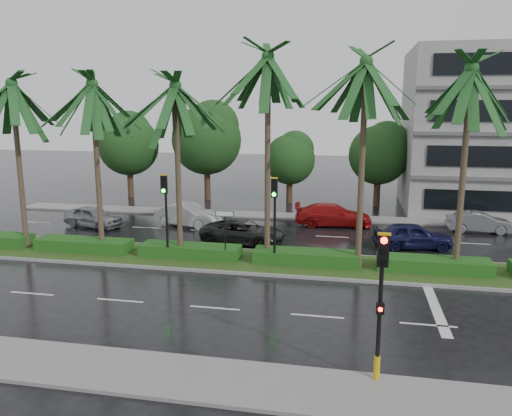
% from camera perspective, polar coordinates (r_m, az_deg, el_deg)
% --- Properties ---
extents(ground, '(120.00, 120.00, 0.00)m').
position_cam_1_polar(ground, '(24.51, -1.53, -6.92)').
color(ground, black).
rests_on(ground, ground).
extents(near_sidewalk, '(40.00, 2.40, 0.12)m').
position_cam_1_polar(near_sidewalk, '(15.53, -10.27, -18.29)').
color(near_sidewalk, gray).
rests_on(near_sidewalk, ground).
extents(far_sidewalk, '(40.00, 2.00, 0.12)m').
position_cam_1_polar(far_sidewalk, '(35.90, 2.68, -0.91)').
color(far_sidewalk, gray).
rests_on(far_sidewalk, ground).
extents(median, '(36.00, 4.00, 0.15)m').
position_cam_1_polar(median, '(25.42, -1.03, -6.06)').
color(median, gray).
rests_on(median, ground).
extents(hedge, '(35.20, 1.40, 0.60)m').
position_cam_1_polar(hedge, '(25.31, -1.03, -5.26)').
color(hedge, '#214D16').
rests_on(hedge, median).
extents(lane_markings, '(34.00, 13.06, 0.01)m').
position_cam_1_polar(lane_markings, '(23.65, 5.50, -7.65)').
color(lane_markings, silver).
rests_on(lane_markings, ground).
extents(palm_row, '(26.30, 4.20, 10.71)m').
position_cam_1_polar(palm_row, '(24.58, -4.02, 13.51)').
color(palm_row, '#443727').
rests_on(palm_row, median).
extents(signal_near, '(0.34, 0.45, 4.36)m').
position_cam_1_polar(signal_near, '(14.31, 14.04, -10.27)').
color(signal_near, black).
rests_on(signal_near, near_sidewalk).
extents(signal_median_left, '(0.34, 0.42, 4.36)m').
position_cam_1_polar(signal_median_left, '(25.19, -10.33, 0.45)').
color(signal_median_left, black).
rests_on(signal_median_left, median).
extents(signal_median_right, '(0.34, 0.42, 4.36)m').
position_cam_1_polar(signal_median_right, '(23.75, 2.12, -0.04)').
color(signal_median_right, black).
rests_on(signal_median_right, median).
extents(street_sign, '(0.95, 0.09, 2.60)m').
position_cam_1_polar(street_sign, '(24.62, -3.58, -1.72)').
color(street_sign, black).
rests_on(street_sign, median).
extents(bg_trees, '(32.83, 5.79, 8.37)m').
position_cam_1_polar(bg_trees, '(41.07, 0.80, 7.21)').
color(bg_trees, '#3D2A1C').
rests_on(bg_trees, ground).
extents(car_silver, '(2.68, 4.39, 1.40)m').
position_cam_1_polar(car_silver, '(34.34, -18.10, -0.94)').
color(car_silver, gray).
rests_on(car_silver, ground).
extents(car_white, '(2.66, 4.72, 1.47)m').
position_cam_1_polar(car_white, '(33.20, -7.79, -0.82)').
color(car_white, '#BEBEBE').
rests_on(car_white, ground).
extents(car_darkgrey, '(2.66, 5.02, 1.34)m').
position_cam_1_polar(car_darkgrey, '(28.73, -1.52, -2.77)').
color(car_darkgrey, black).
rests_on(car_darkgrey, ground).
extents(car_red, '(2.55, 5.24, 1.47)m').
position_cam_1_polar(car_red, '(33.42, 8.80, -0.77)').
color(car_red, '#A01112').
rests_on(car_red, ground).
extents(car_blue, '(2.39, 4.49, 1.45)m').
position_cam_1_polar(car_blue, '(29.07, 17.48, -3.03)').
color(car_blue, '#151641').
rests_on(car_blue, ground).
extents(car_grey, '(1.42, 3.93, 1.29)m').
position_cam_1_polar(car_grey, '(34.31, 24.15, -1.49)').
color(car_grey, slate).
rests_on(car_grey, ground).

